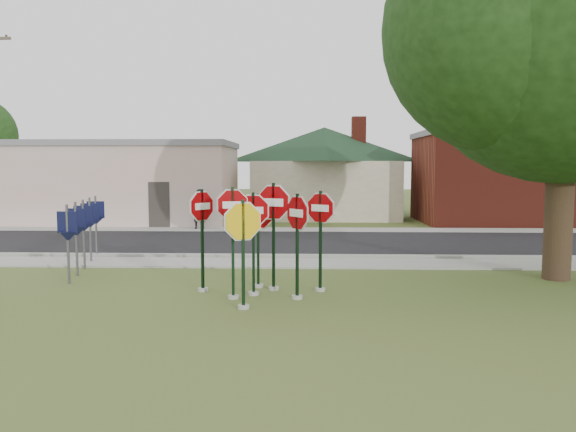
{
  "coord_description": "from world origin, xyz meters",
  "views": [
    {
      "loc": [
        0.96,
        -11.2,
        2.96
      ],
      "look_at": [
        0.52,
        2.0,
        1.77
      ],
      "focal_mm": 35.0,
      "sensor_mm": 36.0,
      "label": 1
    }
  ],
  "objects_px": {
    "stop_sign_center": "(253,230)",
    "stop_sign_yellow": "(243,239)",
    "oak_tree": "(567,20)",
    "stop_sign_left": "(233,228)",
    "pedestrian": "(199,209)"
  },
  "relations": [
    {
      "from": "stop_sign_left",
      "to": "pedestrian",
      "type": "xyz_separation_m",
      "value": [
        -3.33,
        13.37,
        -0.6
      ]
    },
    {
      "from": "oak_tree",
      "to": "pedestrian",
      "type": "height_order",
      "value": "oak_tree"
    },
    {
      "from": "stop_sign_yellow",
      "to": "oak_tree",
      "type": "height_order",
      "value": "oak_tree"
    },
    {
      "from": "stop_sign_center",
      "to": "stop_sign_yellow",
      "type": "relative_size",
      "value": 1.03
    },
    {
      "from": "stop_sign_yellow",
      "to": "stop_sign_left",
      "type": "relative_size",
      "value": 0.92
    },
    {
      "from": "stop_sign_center",
      "to": "oak_tree",
      "type": "relative_size",
      "value": 0.21
    },
    {
      "from": "stop_sign_left",
      "to": "stop_sign_center",
      "type": "bearing_deg",
      "value": 40.7
    },
    {
      "from": "stop_sign_center",
      "to": "stop_sign_yellow",
      "type": "bearing_deg",
      "value": -94.43
    },
    {
      "from": "pedestrian",
      "to": "stop_sign_center",
      "type": "bearing_deg",
      "value": 88.46
    },
    {
      "from": "stop_sign_left",
      "to": "oak_tree",
      "type": "bearing_deg",
      "value": 16.67
    },
    {
      "from": "stop_sign_center",
      "to": "stop_sign_left",
      "type": "height_order",
      "value": "stop_sign_left"
    },
    {
      "from": "stop_sign_yellow",
      "to": "oak_tree",
      "type": "relative_size",
      "value": 0.2
    },
    {
      "from": "stop_sign_center",
      "to": "oak_tree",
      "type": "distance_m",
      "value": 9.51
    },
    {
      "from": "stop_sign_center",
      "to": "stop_sign_left",
      "type": "relative_size",
      "value": 0.95
    },
    {
      "from": "pedestrian",
      "to": "stop_sign_left",
      "type": "bearing_deg",
      "value": 86.35
    }
  ]
}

